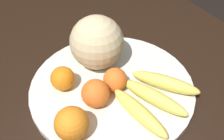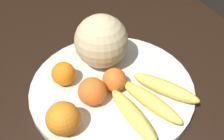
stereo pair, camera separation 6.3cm
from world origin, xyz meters
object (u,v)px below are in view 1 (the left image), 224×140
at_px(kitchen_table, 94,113).
at_px(fruit_bowl, 112,86).
at_px(melon, 97,42).
at_px(orange_front_right, 72,124).
at_px(orange_back_left, 63,78).
at_px(orange_mid_center, 96,93).
at_px(orange_front_left, 115,80).
at_px(banana_bunch, 153,96).

bearing_deg(kitchen_table, fruit_bowl, 80.65).
height_order(kitchen_table, melon, melon).
bearing_deg(melon, fruit_bowl, -4.62).
distance_m(kitchen_table, orange_front_right, 0.18).
distance_m(melon, orange_back_left, 0.13).
bearing_deg(fruit_bowl, orange_mid_center, -61.84).
height_order(orange_front_left, orange_front_right, orange_front_right).
distance_m(melon, orange_mid_center, 0.15).
relative_size(banana_bunch, orange_back_left, 3.50).
bearing_deg(orange_front_right, melon, 139.46).
bearing_deg(orange_front_right, orange_mid_center, 122.60).
relative_size(banana_bunch, orange_front_right, 2.87).
bearing_deg(orange_back_left, banana_bunch, 47.57).
height_order(banana_bunch, orange_front_right, orange_front_right).
bearing_deg(orange_front_right, fruit_bowl, 120.71).
xyz_separation_m(fruit_bowl, banana_bunch, (0.10, 0.05, 0.03)).
bearing_deg(orange_back_left, orange_front_left, 58.52).
bearing_deg(banana_bunch, orange_back_left, -154.90).
relative_size(orange_front_left, orange_front_right, 0.81).
height_order(kitchen_table, orange_front_right, orange_front_right).
relative_size(melon, banana_bunch, 0.68).
bearing_deg(banana_bunch, fruit_bowl, -173.06).
height_order(melon, orange_front_left, melon).
relative_size(melon, orange_front_left, 2.40).
relative_size(fruit_bowl, orange_front_left, 7.02).
distance_m(kitchen_table, orange_back_left, 0.14).
relative_size(orange_front_left, orange_mid_center, 0.88).
bearing_deg(banana_bunch, melon, 171.53).
bearing_deg(orange_front_left, kitchen_table, -113.33).
bearing_deg(orange_front_left, banana_bunch, 33.22).
xyz_separation_m(orange_front_left, orange_front_right, (0.07, -0.14, 0.01)).
bearing_deg(orange_mid_center, orange_back_left, -152.11).
xyz_separation_m(kitchen_table, banana_bunch, (0.10, 0.11, 0.11)).
xyz_separation_m(banana_bunch, orange_mid_center, (-0.06, -0.12, 0.01)).
relative_size(melon, orange_front_right, 1.94).
xyz_separation_m(melon, orange_back_left, (0.04, -0.12, -0.04)).
bearing_deg(orange_back_left, orange_front_right, -14.43).
distance_m(fruit_bowl, orange_back_left, 0.13).
xyz_separation_m(fruit_bowl, orange_mid_center, (0.03, -0.06, 0.04)).
bearing_deg(melon, orange_mid_center, -29.31).
distance_m(banana_bunch, orange_back_left, 0.22).
bearing_deg(orange_front_left, melon, 176.26).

